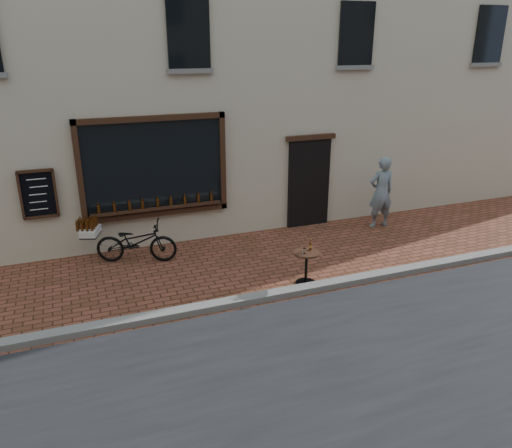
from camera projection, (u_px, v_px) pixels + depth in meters
name	position (u px, v px, depth m)	size (l,w,h in m)	color
ground	(298.00, 299.00, 9.16)	(90.00, 90.00, 0.00)	#5A2F1D
kerb	(294.00, 291.00, 9.32)	(90.00, 0.25, 0.12)	slate
shop_building	(198.00, 18.00, 13.12)	(28.00, 6.20, 10.00)	#C4B59A
cargo_bicycle	(135.00, 241.00, 10.56)	(2.06, 1.17, 0.96)	black
bistro_table	(306.00, 261.00, 9.59)	(0.52, 0.52, 0.89)	black
pedestrian	(381.00, 192.00, 12.40)	(0.66, 0.43, 1.81)	slate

